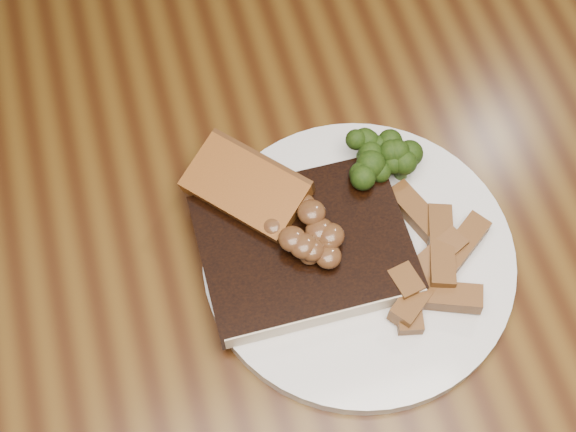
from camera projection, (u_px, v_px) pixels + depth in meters
name	position (u px, v px, depth m)	size (l,w,h in m)	color
dining_table	(293.00, 290.00, 0.78)	(1.60, 0.90, 0.75)	#4A2F0E
plate	(358.00, 259.00, 0.69)	(0.27, 0.27, 0.01)	silver
steak	(304.00, 247.00, 0.67)	(0.17, 0.13, 0.03)	black
steak_bone	(324.00, 312.00, 0.65)	(0.17, 0.02, 0.02)	beige
mushroom_pile	(305.00, 236.00, 0.65)	(0.07, 0.07, 0.03)	#513319
garlic_bread	(247.00, 200.00, 0.69)	(0.10, 0.05, 0.02)	brown
potato_wedges	(427.00, 251.00, 0.67)	(0.10, 0.10, 0.02)	brown
broccoli_cluster	(394.00, 153.00, 0.70)	(0.07, 0.07, 0.04)	#22360C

